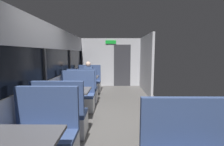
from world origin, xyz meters
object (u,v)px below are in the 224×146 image
at_px(bench_mid_window_facing_entry, 77,98).
at_px(bench_far_window_facing_end, 83,92).
at_px(bench_near_window_facing_entry, 44,141).
at_px(bench_far_window_facing_entry, 89,84).
at_px(bench_mid_window_facing_end, 61,119).
at_px(dining_table_mid_window, 70,94).
at_px(seated_passenger, 89,79).
at_px(dining_table_far_window, 86,79).
at_px(coffee_cup_primary, 89,75).

xyz_separation_m(bench_mid_window_facing_entry, bench_far_window_facing_end, (0.00, 0.78, 0.00)).
xyz_separation_m(bench_near_window_facing_entry, bench_far_window_facing_entry, (0.00, 4.37, 0.00)).
distance_m(bench_mid_window_facing_end, bench_far_window_facing_entry, 3.58).
bearing_deg(bench_mid_window_facing_entry, dining_table_mid_window, -90.00).
bearing_deg(bench_far_window_facing_end, seated_passenger, 90.00).
height_order(bench_mid_window_facing_entry, dining_table_far_window, bench_mid_window_facing_entry).
relative_size(dining_table_mid_window, bench_mid_window_facing_entry, 0.82).
xyz_separation_m(dining_table_mid_window, bench_mid_window_facing_entry, (0.00, 0.70, -0.31)).
height_order(dining_table_mid_window, dining_table_far_window, same).
height_order(dining_table_far_window, coffee_cup_primary, coffee_cup_primary).
bearing_deg(seated_passenger, coffee_cup_primary, -79.24).
height_order(bench_mid_window_facing_end, bench_far_window_facing_end, same).
bearing_deg(coffee_cup_primary, dining_table_mid_window, -93.23).
relative_size(dining_table_far_window, bench_far_window_facing_entry, 0.82).
bearing_deg(dining_table_far_window, dining_table_mid_window, -90.00).
height_order(bench_mid_window_facing_end, coffee_cup_primary, bench_mid_window_facing_end).
height_order(dining_table_mid_window, coffee_cup_primary, coffee_cup_primary).
distance_m(bench_near_window_facing_entry, bench_far_window_facing_entry, 4.37).
relative_size(bench_near_window_facing_entry, bench_far_window_facing_end, 1.00).
height_order(dining_table_mid_window, bench_mid_window_facing_end, bench_mid_window_facing_end).
distance_m(seated_passenger, coffee_cup_primary, 0.70).
relative_size(seated_passenger, coffee_cup_primary, 14.00).
xyz_separation_m(bench_near_window_facing_entry, seated_passenger, (0.00, 4.29, 0.21)).
height_order(bench_near_window_facing_entry, bench_mid_window_facing_entry, same).
height_order(bench_near_window_facing_entry, dining_table_far_window, bench_near_window_facing_entry).
bearing_deg(bench_near_window_facing_entry, dining_table_far_window, 90.00).
bearing_deg(coffee_cup_primary, bench_mid_window_facing_entry, -94.76).
bearing_deg(bench_far_window_facing_end, bench_mid_window_facing_end, -90.00).
xyz_separation_m(dining_table_mid_window, bench_far_window_facing_entry, (0.00, 2.88, -0.31)).
distance_m(dining_table_mid_window, bench_far_window_facing_entry, 2.90).
xyz_separation_m(dining_table_far_window, bench_far_window_facing_entry, (0.00, 0.70, -0.31)).
xyz_separation_m(bench_near_window_facing_entry, dining_table_mid_window, (0.00, 1.48, 0.31)).
xyz_separation_m(bench_mid_window_facing_end, coffee_cup_primary, (0.12, 2.87, 0.46)).
distance_m(bench_far_window_facing_entry, seated_passenger, 0.22).
height_order(bench_mid_window_facing_end, seated_passenger, seated_passenger).
height_order(bench_far_window_facing_end, bench_far_window_facing_entry, same).
bearing_deg(bench_near_window_facing_entry, bench_far_window_facing_end, 90.00).
xyz_separation_m(bench_mid_window_facing_entry, coffee_cup_primary, (0.12, 1.47, 0.46)).
relative_size(dining_table_mid_window, coffee_cup_primary, 10.00).
relative_size(bench_mid_window_facing_end, coffee_cup_primary, 12.22).
distance_m(bench_mid_window_facing_end, bench_far_window_facing_end, 2.18).
distance_m(bench_far_window_facing_entry, coffee_cup_primary, 0.86).
relative_size(bench_mid_window_facing_entry, dining_table_far_window, 1.22).
bearing_deg(coffee_cup_primary, bench_mid_window_facing_end, -92.44).
bearing_deg(bench_far_window_facing_entry, bench_far_window_facing_end, -90.00).
relative_size(bench_near_window_facing_entry, bench_mid_window_facing_end, 1.00).
bearing_deg(bench_near_window_facing_entry, bench_mid_window_facing_end, 90.00).
distance_m(bench_near_window_facing_entry, bench_mid_window_facing_entry, 2.18).
xyz_separation_m(dining_table_mid_window, bench_far_window_facing_end, (0.00, 1.48, -0.31)).
xyz_separation_m(bench_far_window_facing_entry, seated_passenger, (0.00, -0.07, 0.21)).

